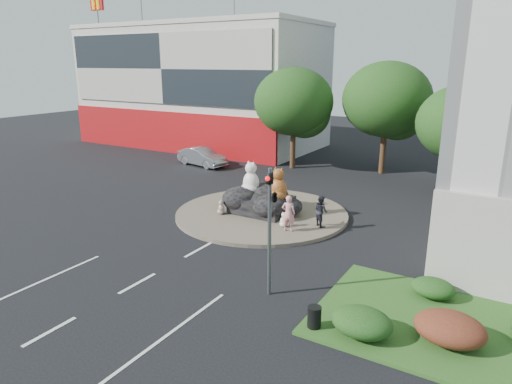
# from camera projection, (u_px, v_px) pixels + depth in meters

# --- Properties ---
(ground) EXTENTS (120.00, 120.00, 0.00)m
(ground) POSITION_uv_depth(u_px,v_px,m) (137.00, 283.00, 18.49)
(ground) COLOR black
(ground) RESTS_ON ground
(roundabout_island) EXTENTS (10.00, 10.00, 0.20)m
(roundabout_island) POSITION_uv_depth(u_px,v_px,m) (262.00, 213.00, 26.70)
(roundabout_island) COLOR brown
(roundabout_island) RESTS_ON ground
(rock_plinth) EXTENTS (3.20, 2.60, 0.90)m
(rock_plinth) POSITION_uv_depth(u_px,v_px,m) (262.00, 204.00, 26.55)
(rock_plinth) COLOR black
(rock_plinth) RESTS_ON roundabout_island
(shophouse_block) EXTENTS (25.20, 12.30, 17.40)m
(shophouse_block) POSITION_uv_depth(u_px,v_px,m) (201.00, 86.00, 48.70)
(shophouse_block) COLOR #B9B6A7
(shophouse_block) RESTS_ON ground
(grass_verge) EXTENTS (10.00, 6.00, 0.12)m
(grass_verge) POSITION_uv_depth(u_px,v_px,m) (469.00, 333.00, 15.01)
(grass_verge) COLOR #24531B
(grass_verge) RESTS_ON ground
(tree_left) EXTENTS (6.46, 6.46, 8.27)m
(tree_left) POSITION_uv_depth(u_px,v_px,m) (295.00, 105.00, 37.17)
(tree_left) COLOR #382314
(tree_left) RESTS_ON ground
(tree_mid) EXTENTS (6.84, 6.84, 8.76)m
(tree_mid) POSITION_uv_depth(u_px,v_px,m) (388.00, 103.00, 35.27)
(tree_mid) COLOR #382314
(tree_mid) RESTS_ON ground
(tree_right) EXTENTS (5.70, 5.70, 7.30)m
(tree_right) POSITION_uv_depth(u_px,v_px,m) (463.00, 127.00, 29.26)
(tree_right) COLOR #382314
(tree_right) RESTS_ON ground
(hedge_near_green) EXTENTS (2.00, 1.60, 0.90)m
(hedge_near_green) POSITION_uv_depth(u_px,v_px,m) (362.00, 322.00, 14.70)
(hedge_near_green) COLOR #163B13
(hedge_near_green) RESTS_ON grass_verge
(hedge_red) EXTENTS (2.20, 1.76, 0.99)m
(hedge_red) POSITION_uv_depth(u_px,v_px,m) (450.00, 328.00, 14.28)
(hedge_red) COLOR #4E2114
(hedge_red) RESTS_ON grass_verge
(hedge_back_green) EXTENTS (1.60, 1.28, 0.72)m
(hedge_back_green) POSITION_uv_depth(u_px,v_px,m) (433.00, 288.00, 17.12)
(hedge_back_green) COLOR #163B13
(hedge_back_green) RESTS_ON grass_verge
(traffic_light) EXTENTS (0.44, 1.24, 5.00)m
(traffic_light) POSITION_uv_depth(u_px,v_px,m) (272.00, 205.00, 16.61)
(traffic_light) COLOR #595B60
(traffic_light) RESTS_ON ground
(cat_white) EXTENTS (1.38, 1.25, 2.00)m
(cat_white) POSITION_uv_depth(u_px,v_px,m) (251.00, 177.00, 26.83)
(cat_white) COLOR white
(cat_white) RESTS_ON rock_plinth
(cat_tabby) EXTENTS (1.16, 1.01, 1.93)m
(cat_tabby) POSITION_uv_depth(u_px,v_px,m) (278.00, 184.00, 25.58)
(cat_tabby) COLOR #BD7E27
(cat_tabby) RESTS_ON rock_plinth
(kitten_calico) EXTENTS (0.68, 0.68, 0.86)m
(kitten_calico) POSITION_uv_depth(u_px,v_px,m) (221.00, 207.00, 26.20)
(kitten_calico) COLOR silver
(kitten_calico) RESTS_ON roundabout_island
(kitten_white) EXTENTS (0.63, 0.59, 0.82)m
(kitten_white) POSITION_uv_depth(u_px,v_px,m) (284.00, 219.00, 24.21)
(kitten_white) COLOR silver
(kitten_white) RESTS_ON roundabout_island
(pedestrian_pink) EXTENTS (0.80, 0.65, 1.92)m
(pedestrian_pink) POSITION_uv_depth(u_px,v_px,m) (288.00, 213.00, 23.41)
(pedestrian_pink) COLOR pink
(pedestrian_pink) RESTS_ON roundabout_island
(pedestrian_dark) EXTENTS (1.03, 0.98, 1.68)m
(pedestrian_dark) POSITION_uv_depth(u_px,v_px,m) (321.00, 211.00, 24.19)
(pedestrian_dark) COLOR #22212A
(pedestrian_dark) RESTS_ON roundabout_island
(parked_car) EXTENTS (4.99, 2.50, 1.57)m
(parked_car) POSITION_uv_depth(u_px,v_px,m) (202.00, 157.00, 39.19)
(parked_car) COLOR #A3A6AB
(parked_car) RESTS_ON ground
(litter_bin) EXTENTS (0.52, 0.52, 0.74)m
(litter_bin) POSITION_uv_depth(u_px,v_px,m) (314.00, 317.00, 15.16)
(litter_bin) COLOR black
(litter_bin) RESTS_ON grass_verge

